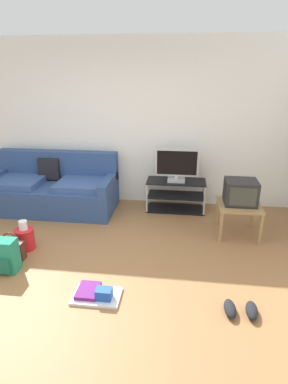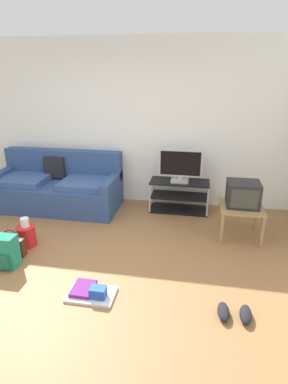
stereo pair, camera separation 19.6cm
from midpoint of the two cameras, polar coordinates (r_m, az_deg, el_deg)
ground_plane at (r=3.71m, az=-14.12°, el=-15.66°), size 9.00×9.80×0.02m
wall_back at (r=5.39m, az=-6.18°, el=12.25°), size 9.00×0.10×2.70m
couch at (r=5.45m, az=-17.24°, el=0.46°), size 2.07×0.92×0.92m
tv_stand at (r=5.20m, az=4.72°, el=-0.60°), size 0.95×0.42×0.51m
flat_tv at (r=5.01m, az=4.88°, el=4.82°), size 0.69×0.22×0.53m
side_table at (r=4.53m, az=15.74°, el=-2.85°), size 0.58×0.58×0.46m
crt_tv at (r=4.45m, az=16.01°, el=-0.03°), size 0.43×0.38×0.34m
backpack at (r=4.04m, az=-25.51°, el=-10.47°), size 0.31×0.25×0.40m
handbag at (r=4.26m, az=-24.23°, el=-9.54°), size 0.31×0.11×0.36m
cleaning_bucket at (r=4.41m, az=-22.09°, el=-7.67°), size 0.25×0.25×0.40m
sneakers_pair at (r=3.30m, az=15.51°, el=-19.97°), size 0.33×0.26×0.09m
floor_tray at (r=3.42m, az=-10.45°, el=-17.85°), size 0.49×0.33×0.14m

